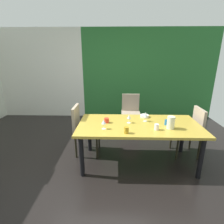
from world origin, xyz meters
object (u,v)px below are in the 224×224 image
Objects in this scene: chair_head_far at (131,111)px; cup_east at (126,130)px; serving_bowl_center at (144,116)px; pitcher_near_shelf at (171,122)px; dining_table at (139,128)px; chair_left_far at (83,127)px; cup_left at (167,122)px; cup_near_window at (157,127)px; chair_right_far at (190,129)px; wine_glass_rear at (129,117)px; wine_glass_right at (146,115)px; wine_glass_north at (104,122)px; cup_front at (107,120)px.

cup_east is (-0.20, -1.73, 0.26)m from chair_head_far.
pitcher_near_shelf is at bearing -58.48° from serving_bowl_center.
pitcher_near_shelf reaches higher than dining_table.
cup_left is (1.42, -0.33, 0.24)m from chair_left_far.
serving_bowl_center is at bearing 91.96° from chair_left_far.
cup_near_window is at bearing 66.35° from chair_left_far.
pitcher_near_shelf reaches higher than cup_left.
chair_right_far is 1.21m from wine_glass_rear.
cup_left is (0.44, -0.02, 0.11)m from dining_table.
cup_east is (0.76, -0.66, 0.25)m from chair_left_far.
wine_glass_right is 0.38m from cup_near_window.
wine_glass_north is 0.79m from cup_near_window.
serving_bowl_center is 1.66× the size of cup_east.
chair_head_far reaches higher than cup_east.
chair_left_far is 1.14m from serving_bowl_center.
chair_head_far is at bearing 69.19° from cup_front.
wine_glass_rear is 0.66m from pitcher_near_shelf.
cup_front is at bearing 99.73° from chair_right_far.
wine_glass_rear reaches higher than dining_table.
cup_east is (-0.36, -0.70, 0.03)m from serving_bowl_center.
chair_head_far reaches higher than cup_near_window.
wine_glass_north is at bearing -159.56° from dining_table.
pitcher_near_shelf reaches higher than wine_glass_north.
pitcher_near_shelf is at bearing 107.34° from chair_head_far.
wine_glass_north reaches higher than cup_front.
chair_right_far is 0.68m from cup_left.
wine_glass_right is 0.23m from serving_bowl_center.
chair_right_far is at bearing 133.24° from chair_head_far.
cup_left is (0.97, -0.07, 0.00)m from cup_front.
wine_glass_right is (0.15, -1.24, 0.32)m from chair_head_far.
cup_front is (-0.67, -0.30, 0.02)m from serving_bowl_center.
wine_glass_north is (-0.56, -0.21, 0.18)m from dining_table.
cup_left is (0.47, -1.40, 0.25)m from chair_head_far.
wine_glass_rear is at bearing -0.01° from cup_front.
wine_glass_north is at bearing 156.28° from cup_east.
dining_table is at bearing 177.54° from cup_left.
wine_glass_north reaches higher than serving_bowl_center.
chair_right_far reaches higher than wine_glass_rear.
wine_glass_right is at bearing 26.77° from wine_glass_north.
chair_left_far reaches higher than cup_near_window.
wine_glass_right is (1.10, -0.18, 0.31)m from chair_left_far.
cup_left is at bearing 96.23° from pitcher_near_shelf.
chair_head_far reaches higher than wine_glass_right.
wine_glass_rear is 0.61m from cup_left.
chair_right_far is 9.85× the size of cup_near_window.
chair_left_far is 5.69× the size of wine_glass_right.
wine_glass_north is at bearing 39.23° from chair_left_far.
chair_head_far is 6.13× the size of wine_glass_north.
cup_east is (0.31, -0.41, 0.01)m from cup_front.
serving_bowl_center is at bearing 62.67° from cup_east.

